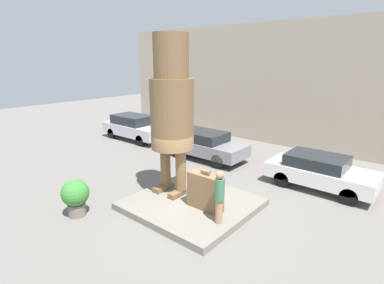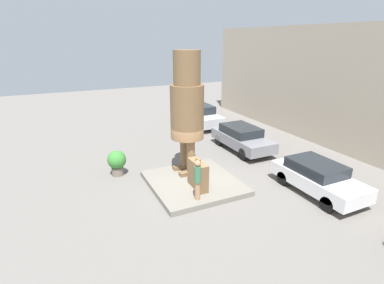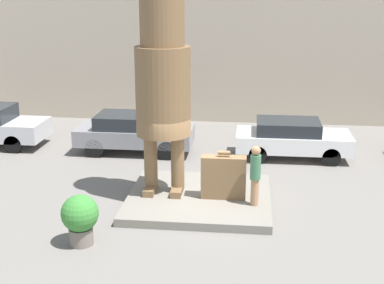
{
  "view_description": "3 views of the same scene",
  "coord_description": "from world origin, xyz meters",
  "px_view_note": "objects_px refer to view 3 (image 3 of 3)",
  "views": [
    {
      "loc": [
        6.34,
        -7.53,
        5.17
      ],
      "look_at": [
        -0.04,
        0.07,
        2.43
      ],
      "focal_mm": 28.0,
      "sensor_mm": 36.0,
      "label": 1
    },
    {
      "loc": [
        11.37,
        -5.44,
        6.53
      ],
      "look_at": [
        -0.15,
        -0.02,
        2.1
      ],
      "focal_mm": 28.0,
      "sensor_mm": 36.0,
      "label": 2
    },
    {
      "loc": [
        1.42,
        -14.56,
        6.15
      ],
      "look_at": [
        -0.19,
        -0.27,
        1.92
      ],
      "focal_mm": 50.0,
      "sensor_mm": 36.0,
      "label": 3
    }
  ],
  "objects_px": {
    "statue_figure": "(163,78)",
    "planter_pot": "(80,217)",
    "tourist": "(255,173)",
    "parked_car_grey": "(134,131)",
    "parked_car_white": "(292,138)",
    "giant_suitcase": "(224,177)"
  },
  "relations": [
    {
      "from": "statue_figure",
      "to": "planter_pot",
      "type": "distance_m",
      "value": 4.56
    },
    {
      "from": "tourist",
      "to": "parked_car_grey",
      "type": "xyz_separation_m",
      "value": [
        -4.59,
        5.28,
        -0.38
      ]
    },
    {
      "from": "parked_car_grey",
      "to": "parked_car_white",
      "type": "distance_m",
      "value": 5.94
    },
    {
      "from": "parked_car_white",
      "to": "planter_pot",
      "type": "xyz_separation_m",
      "value": [
        -5.59,
        -7.61,
        -0.04
      ]
    },
    {
      "from": "parked_car_grey",
      "to": "giant_suitcase",
      "type": "bearing_deg",
      "value": -52.5
    },
    {
      "from": "tourist",
      "to": "parked_car_white",
      "type": "xyz_separation_m",
      "value": [
        1.35,
        5.23,
        -0.42
      ]
    },
    {
      "from": "statue_figure",
      "to": "planter_pot",
      "type": "relative_size",
      "value": 4.52
    },
    {
      "from": "parked_car_white",
      "to": "planter_pot",
      "type": "distance_m",
      "value": 9.44
    },
    {
      "from": "statue_figure",
      "to": "planter_pot",
      "type": "xyz_separation_m",
      "value": [
        -1.57,
        -3.14,
        -2.91
      ]
    },
    {
      "from": "statue_figure",
      "to": "tourist",
      "type": "height_order",
      "value": "statue_figure"
    },
    {
      "from": "statue_figure",
      "to": "tourist",
      "type": "distance_m",
      "value": 3.7
    },
    {
      "from": "statue_figure",
      "to": "parked_car_white",
      "type": "xyz_separation_m",
      "value": [
        4.02,
        4.47,
        -2.87
      ]
    },
    {
      "from": "tourist",
      "to": "planter_pot",
      "type": "xyz_separation_m",
      "value": [
        -4.23,
        -2.38,
        -0.46
      ]
    },
    {
      "from": "parked_car_grey",
      "to": "tourist",
      "type": "bearing_deg",
      "value": -48.99
    },
    {
      "from": "tourist",
      "to": "planter_pot",
      "type": "relative_size",
      "value": 1.34
    },
    {
      "from": "tourist",
      "to": "planter_pot",
      "type": "distance_m",
      "value": 4.88
    },
    {
      "from": "planter_pot",
      "to": "giant_suitcase",
      "type": "bearing_deg",
      "value": 40.42
    },
    {
      "from": "statue_figure",
      "to": "parked_car_grey",
      "type": "bearing_deg",
      "value": 113.04
    },
    {
      "from": "tourist",
      "to": "planter_pot",
      "type": "bearing_deg",
      "value": -150.62
    },
    {
      "from": "tourist",
      "to": "parked_car_white",
      "type": "bearing_deg",
      "value": 75.48
    },
    {
      "from": "parked_car_white",
      "to": "parked_car_grey",
      "type": "bearing_deg",
      "value": 179.49
    },
    {
      "from": "tourist",
      "to": "parked_car_grey",
      "type": "relative_size",
      "value": 0.39
    }
  ]
}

